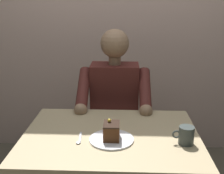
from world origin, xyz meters
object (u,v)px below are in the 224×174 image
object	(u,v)px
dining_table	(111,148)
seated_person	(114,109)
dessert_spoon	(79,140)
chair	(115,118)
coffee_cup	(186,135)
cake_slice	(111,131)

from	to	relation	value
dining_table	seated_person	bearing A→B (deg)	-90.00
dining_table	dessert_spoon	size ratio (longest dim) A/B	6.97
dining_table	chair	xyz separation A→B (m)	(0.00, -0.71, -0.12)
coffee_cup	dessert_spoon	distance (m)	0.57
coffee_cup	chair	bearing A→B (deg)	-63.50
dining_table	chair	world-z (taller)	chair
chair	coffee_cup	size ratio (longest dim) A/B	7.88
dining_table	seated_person	xyz separation A→B (m)	(0.00, -0.53, 0.03)
dining_table	chair	distance (m)	0.72
cake_slice	coffee_cup	distance (m)	0.40
coffee_cup	dessert_spoon	bearing A→B (deg)	-1.35
chair	seated_person	distance (m)	0.23
chair	coffee_cup	distance (m)	0.94
seated_person	dessert_spoon	world-z (taller)	seated_person
chair	dessert_spoon	bearing A→B (deg)	78.03
coffee_cup	dining_table	bearing A→B (deg)	-13.88
seated_person	coffee_cup	world-z (taller)	seated_person
cake_slice	dessert_spoon	xyz separation A→B (m)	(0.18, 0.01, -0.05)
dessert_spoon	coffee_cup	bearing A→B (deg)	178.65
cake_slice	seated_person	bearing A→B (deg)	-89.34
cake_slice	coffee_cup	world-z (taller)	cake_slice
cake_slice	dessert_spoon	world-z (taller)	cake_slice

